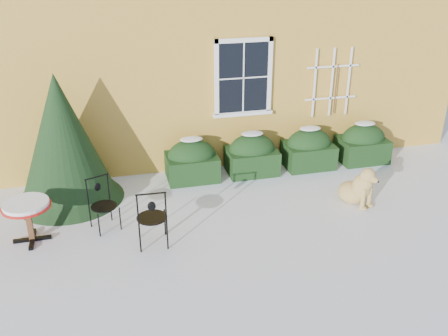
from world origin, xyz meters
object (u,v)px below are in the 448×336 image
object	(u,v)px
patio_chair_near	(152,217)
evergreen_shrub	(64,151)
bistro_table	(27,209)
dog	(358,188)
patio_chair_far	(103,204)

from	to	relation	value
patio_chair_near	evergreen_shrub	bearing A→B (deg)	-52.72
bistro_table	patio_chair_near	size ratio (longest dim) A/B	0.75
evergreen_shrub	patio_chair_near	world-z (taller)	evergreen_shrub
bistro_table	patio_chair_near	distance (m)	2.05
patio_chair_near	dog	xyz separation A→B (m)	(3.92, 0.46, -0.20)
dog	evergreen_shrub	bearing A→B (deg)	139.85
patio_chair_near	dog	size ratio (longest dim) A/B	1.17
evergreen_shrub	dog	size ratio (longest dim) A/B	2.76
patio_chair_near	patio_chair_far	world-z (taller)	patio_chair_near
bistro_table	patio_chair_near	xyz separation A→B (m)	(1.96, -0.61, -0.08)
bistro_table	patio_chair_far	distance (m)	1.21
patio_chair_near	dog	bearing A→B (deg)	-170.66
evergreen_shrub	patio_chair_far	distance (m)	1.48
patio_chair_far	dog	size ratio (longest dim) A/B	1.03
evergreen_shrub	patio_chair_far	xyz separation A→B (m)	(0.61, -1.23, -0.53)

